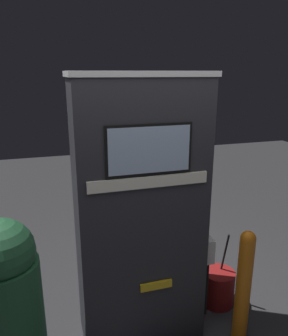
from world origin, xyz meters
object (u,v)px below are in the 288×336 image
at_px(gas_pump, 140,215).
at_px(trash_bin, 6,299).
at_px(safety_bollard, 244,285).
at_px(squeegee_bucket, 218,287).

bearing_deg(gas_pump, trash_bin, -173.33).
xyz_separation_m(gas_pump, safety_bollard, (0.79, -0.35, -0.58)).
bearing_deg(trash_bin, squeegee_bucket, 7.32).
relative_size(safety_bollard, trash_bin, 0.81).
bearing_deg(safety_bollard, squeegee_bucket, 83.61).
bearing_deg(squeegee_bucket, trash_bin, -172.68).
distance_m(gas_pump, safety_bollard, 1.04).
distance_m(safety_bollard, squeegee_bucket, 0.60).
xyz_separation_m(trash_bin, squeegee_bucket, (1.89, 0.24, -0.47)).
height_order(gas_pump, trash_bin, gas_pump).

